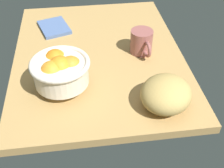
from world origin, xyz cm
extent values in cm
cube|color=#AB854C|center=(0.00, 0.00, -1.50)|extent=(81.21, 62.54, 3.00)
cylinder|color=beige|center=(-17.92, 13.20, 1.30)|extent=(8.70, 8.70, 2.59)
cylinder|color=beige|center=(-17.92, 13.20, 6.20)|extent=(17.13, 17.13, 7.22)
torus|color=beige|center=(-17.92, 13.20, 9.82)|extent=(18.73, 18.73, 1.60)
sphere|color=orange|center=(-17.38, 9.97, 7.80)|extent=(7.08, 7.08, 7.08)
sphere|color=orange|center=(-19.51, 15.71, 7.86)|extent=(7.40, 7.40, 7.40)
sphere|color=orange|center=(-13.06, 14.74, 7.81)|extent=(7.12, 7.12, 7.12)
sphere|color=orange|center=(-17.92, 13.20, 7.92)|extent=(7.73, 7.73, 7.73)
sphere|color=orange|center=(-17.92, 13.20, 7.96)|extent=(7.96, 7.96, 7.96)
ellipsoid|color=tan|center=(-30.04, -17.39, 4.63)|extent=(22.04, 21.77, 9.26)
cube|color=#4B6496|center=(20.46, 16.80, 0.68)|extent=(17.39, 15.01, 1.36)
cylinder|color=#94534E|center=(-0.96, -16.16, 4.46)|extent=(8.23, 8.23, 8.92)
torus|color=#94534E|center=(-6.19, -17.09, 4.46)|extent=(6.31, 2.26, 6.19)
camera|label=1|loc=(-89.19, 6.56, 62.40)|focal=45.94mm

